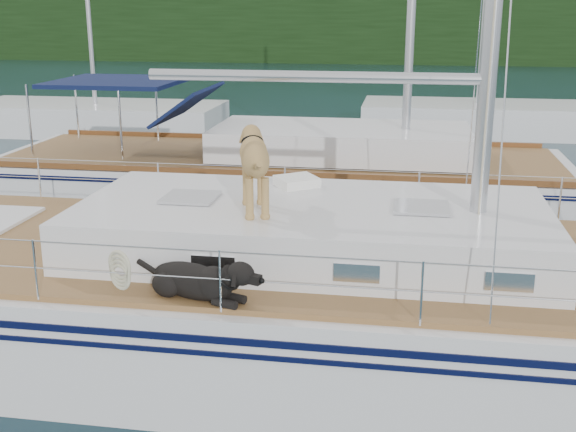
# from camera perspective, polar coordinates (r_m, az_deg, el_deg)

# --- Properties ---
(ground) EXTENTS (120.00, 120.00, 0.00)m
(ground) POSITION_cam_1_polar(r_m,az_deg,el_deg) (8.81, -3.48, -10.25)
(ground) COLOR black
(ground) RESTS_ON ground
(tree_line) EXTENTS (90.00, 3.00, 6.00)m
(tree_line) POSITION_cam_1_polar(r_m,az_deg,el_deg) (52.71, 7.72, 15.14)
(tree_line) COLOR black
(tree_line) RESTS_ON ground
(shore_bank) EXTENTS (92.00, 1.00, 1.20)m
(shore_bank) POSITION_cam_1_polar(r_m,az_deg,el_deg) (54.01, 7.66, 12.61)
(shore_bank) COLOR #595147
(shore_bank) RESTS_ON ground
(main_sailboat) EXTENTS (12.00, 3.80, 14.01)m
(main_sailboat) POSITION_cam_1_polar(r_m,az_deg,el_deg) (8.51, -2.96, -6.25)
(main_sailboat) COLOR silver
(main_sailboat) RESTS_ON ground
(neighbor_sailboat) EXTENTS (11.00, 3.50, 13.30)m
(neighbor_sailboat) POSITION_cam_1_polar(r_m,az_deg,el_deg) (14.13, -0.23, 2.76)
(neighbor_sailboat) COLOR silver
(neighbor_sailboat) RESTS_ON ground
(bg_boat_west) EXTENTS (8.00, 3.00, 11.65)m
(bg_boat_west) POSITION_cam_1_polar(r_m,az_deg,el_deg) (24.04, -14.90, 7.41)
(bg_boat_west) COLOR silver
(bg_boat_west) RESTS_ON ground
(bg_boat_center) EXTENTS (7.20, 3.00, 11.65)m
(bg_boat_center) POSITION_cam_1_polar(r_m,az_deg,el_deg) (24.03, 14.67, 7.43)
(bg_boat_center) COLOR silver
(bg_boat_center) RESTS_ON ground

